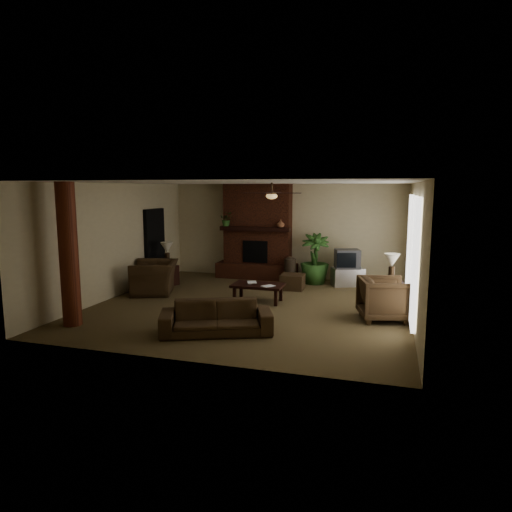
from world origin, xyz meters
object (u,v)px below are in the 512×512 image
(floor_vase, at_px, (290,268))
(side_table_left, at_px, (167,275))
(ottoman, at_px, (293,282))
(lamp_left, at_px, (167,249))
(armchair_left, at_px, (155,272))
(armchair_right, at_px, (384,297))
(log_column, at_px, (69,255))
(floor_plant, at_px, (314,270))
(side_table_right, at_px, (391,293))
(coffee_table, at_px, (258,286))
(tv_stand, at_px, (348,277))
(lamp_right, at_px, (392,262))
(sofa, at_px, (216,312))

(floor_vase, relative_size, side_table_left, 1.40)
(ottoman, height_order, lamp_left, lamp_left)
(armchair_left, height_order, armchair_right, armchair_left)
(armchair_left, xyz_separation_m, floor_vase, (3.08, 2.17, -0.12))
(log_column, height_order, lamp_left, log_column)
(floor_plant, relative_size, side_table_right, 2.58)
(coffee_table, relative_size, floor_plant, 0.85)
(ottoman, relative_size, floor_vase, 0.78)
(tv_stand, distance_m, floor_vase, 1.62)
(floor_vase, bearing_deg, tv_stand, 5.33)
(armchair_left, relative_size, lamp_right, 1.93)
(armchair_right, xyz_separation_m, lamp_left, (-5.85, 1.80, 0.52))
(ottoman, bearing_deg, armchair_left, -156.31)
(coffee_table, xyz_separation_m, side_table_left, (-2.97, 1.08, -0.10))
(side_table_right, bearing_deg, tv_stand, 122.83)
(ottoman, bearing_deg, log_column, -128.67)
(log_column, relative_size, floor_plant, 1.98)
(lamp_right, bearing_deg, sofa, -135.22)
(log_column, height_order, tv_stand, log_column)
(coffee_table, relative_size, lamp_right, 1.85)
(log_column, xyz_separation_m, tv_stand, (4.87, 5.24, -1.15))
(sofa, xyz_separation_m, tv_stand, (1.95, 4.92, -0.15))
(side_table_left, bearing_deg, armchair_left, -79.88)
(sofa, bearing_deg, floor_plant, 56.06)
(armchair_right, xyz_separation_m, ottoman, (-2.39, 2.26, -0.28))
(log_column, height_order, armchair_right, log_column)
(ottoman, xyz_separation_m, side_table_right, (2.54, -0.94, 0.08))
(lamp_left, relative_size, lamp_right, 1.00)
(armchair_right, bearing_deg, side_table_right, -21.59)
(side_table_right, bearing_deg, side_table_left, 175.88)
(ottoman, relative_size, lamp_right, 0.92)
(lamp_left, distance_m, lamp_right, 6.00)
(lamp_left, bearing_deg, floor_vase, 19.90)
(armchair_left, bearing_deg, lamp_left, 168.89)
(log_column, height_order, sofa, log_column)
(log_column, relative_size, lamp_right, 4.31)
(log_column, height_order, side_table_left, log_column)
(side_table_left, distance_m, side_table_right, 6.02)
(coffee_table, bearing_deg, floor_plant, 69.05)
(coffee_table, relative_size, ottoman, 2.00)
(floor_vase, bearing_deg, side_table_right, -30.92)
(side_table_left, xyz_separation_m, lamp_right, (5.99, -0.47, 0.73))
(armchair_right, xyz_separation_m, side_table_right, (0.15, 1.32, -0.21))
(tv_stand, distance_m, floor_plant, 0.94)
(ottoman, xyz_separation_m, side_table_left, (-3.47, -0.50, 0.08))
(coffee_table, bearing_deg, side_table_left, 160.06)
(sofa, xyz_separation_m, lamp_right, (3.10, 3.08, 0.60))
(ottoman, distance_m, tv_stand, 1.62)
(lamp_left, height_order, side_table_right, lamp_left)
(floor_plant, xyz_separation_m, side_table_right, (2.09, -1.82, -0.12))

